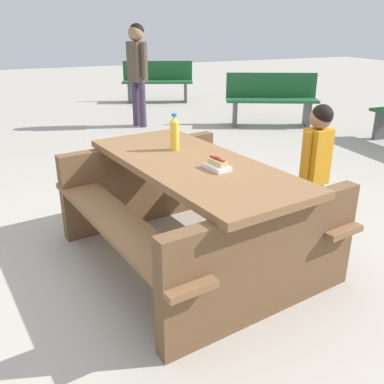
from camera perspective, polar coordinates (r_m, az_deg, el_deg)
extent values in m
plane|color=#ADA599|center=(3.21, 0.00, -8.74)|extent=(30.00, 30.00, 0.00)
cube|color=brown|center=(2.91, 0.00, 3.66)|extent=(1.90, 1.05, 0.05)
cube|color=brown|center=(3.33, 8.13, 0.43)|extent=(1.82, 0.57, 0.04)
cube|color=brown|center=(2.78, -9.78, -4.16)|extent=(1.82, 0.57, 0.04)
cube|color=brown|center=(2.50, 9.87, -9.34)|extent=(0.33, 1.40, 0.70)
cube|color=brown|center=(3.67, -6.62, 1.27)|extent=(0.33, 1.40, 0.70)
cylinder|color=yellow|center=(3.14, -2.36, 7.53)|extent=(0.07, 0.07, 0.21)
cone|color=yellow|center=(3.11, -2.39, 9.78)|extent=(0.06, 0.06, 0.04)
cylinder|color=blue|center=(3.11, -2.40, 10.30)|extent=(0.04, 0.04, 0.02)
cube|color=white|center=(2.74, 3.38, 3.34)|extent=(0.20, 0.14, 0.03)
cube|color=#D8B272|center=(2.73, 3.39, 4.00)|extent=(0.16, 0.08, 0.04)
cylinder|color=maroon|center=(2.72, 3.40, 4.36)|extent=(0.14, 0.05, 0.03)
ellipsoid|color=maroon|center=(2.72, 3.41, 4.60)|extent=(0.07, 0.04, 0.01)
cylinder|color=#262633|center=(3.43, 14.89, -2.77)|extent=(0.08, 0.08, 0.49)
cylinder|color=#262633|center=(3.50, 16.19, -2.38)|extent=(0.08, 0.08, 0.49)
cube|color=orange|center=(3.31, 16.34, 4.62)|extent=(0.17, 0.18, 0.42)
cylinder|color=orange|center=(3.23, 15.07, 4.73)|extent=(0.06, 0.06, 0.35)
cylinder|color=orange|center=(3.38, 17.63, 5.18)|extent=(0.06, 0.06, 0.35)
sphere|color=#997051|center=(3.24, 16.88, 9.52)|extent=(0.16, 0.16, 0.16)
sphere|color=black|center=(3.23, 17.08, 9.83)|extent=(0.16, 0.16, 0.16)
cube|color=#4C4C51|center=(7.00, 24.38, 8.14)|extent=(0.07, 0.36, 0.41)
cube|color=#1E592D|center=(7.31, 10.64, 12.01)|extent=(1.01, 1.53, 0.04)
cube|color=#1E592D|center=(7.45, 10.56, 13.91)|extent=(0.68, 1.37, 0.40)
cube|color=#4C4C51|center=(7.28, 5.76, 10.44)|extent=(0.35, 0.21, 0.41)
cube|color=#4C4C51|center=(7.46, 15.15, 10.06)|extent=(0.35, 0.21, 0.41)
cube|color=#1E592D|center=(9.50, -4.64, 14.50)|extent=(0.93, 1.54, 0.04)
cube|color=#1E592D|center=(9.65, -4.62, 15.94)|extent=(0.60, 1.41, 0.40)
cube|color=#4C4C51|center=(9.58, -8.28, 13.06)|extent=(0.36, 0.19, 0.41)
cube|color=#4C4C51|center=(9.51, -0.89, 13.21)|extent=(0.36, 0.19, 0.41)
cylinder|color=#3F334C|center=(7.17, -6.66, 11.53)|extent=(0.11, 0.11, 0.73)
cylinder|color=#3F334C|center=(7.29, -7.55, 11.66)|extent=(0.11, 0.11, 0.73)
cube|color=#4C3F33|center=(7.14, -7.37, 16.92)|extent=(0.32, 0.31, 0.62)
cylinder|color=#4C3F33|center=(7.03, -6.49, 17.13)|extent=(0.09, 0.09, 0.52)
cylinder|color=#4C3F33|center=(7.26, -8.24, 17.20)|extent=(0.09, 0.09, 0.52)
sphere|color=#997051|center=(7.12, -7.54, 20.37)|extent=(0.24, 0.24, 0.24)
sphere|color=black|center=(7.13, -7.44, 20.62)|extent=(0.23, 0.23, 0.23)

